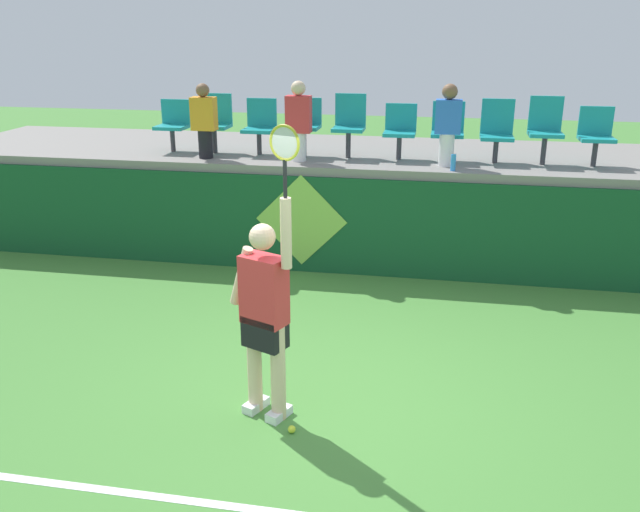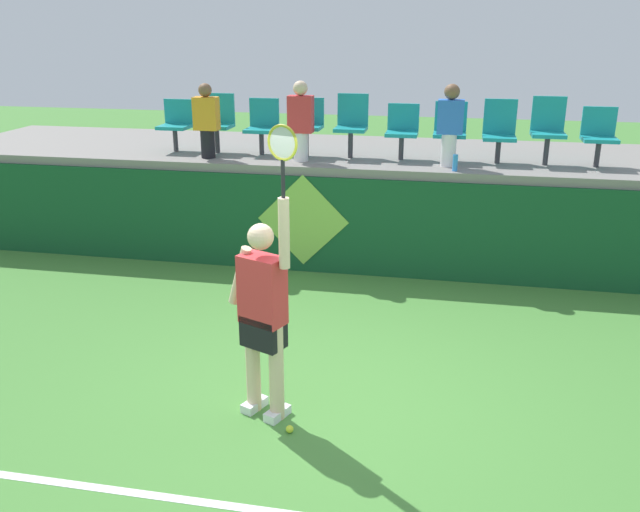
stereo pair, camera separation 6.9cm
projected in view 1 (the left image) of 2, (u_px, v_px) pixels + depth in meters
name	position (u px, v px, depth m)	size (l,w,h in m)	color
ground_plane	(318.00, 405.00, 6.17)	(40.00, 40.00, 0.00)	#478438
court_back_wall	(366.00, 226.00, 9.20)	(13.42, 0.20, 1.35)	#144C28
spectator_platform	(377.00, 155.00, 10.19)	(13.42, 2.76, 0.12)	gray
court_baseline_stripe	(280.00, 512.00, 4.82)	(12.08, 0.08, 0.01)	white
tennis_player	(265.00, 311.00, 5.72)	(0.71, 0.39, 2.59)	white
tennis_ball	(292.00, 429.00, 5.75)	(0.07, 0.07, 0.07)	#D1E533
water_bottle	(453.00, 163.00, 8.79)	(0.07, 0.07, 0.22)	#338CE5
stadium_chair_0	(173.00, 123.00, 10.06)	(0.44, 0.42, 0.75)	#38383D
stadium_chair_1	(216.00, 120.00, 9.94)	(0.44, 0.42, 0.85)	#38383D
stadium_chair_2	(260.00, 124.00, 9.83)	(0.44, 0.42, 0.79)	#38383D
stadium_chair_3	(305.00, 123.00, 9.70)	(0.44, 0.42, 0.81)	#38383D
stadium_chair_4	(349.00, 122.00, 9.59)	(0.44, 0.42, 0.88)	#38383D
stadium_chair_5	(400.00, 129.00, 9.47)	(0.44, 0.42, 0.76)	#38383D
stadium_chair_6	(448.00, 129.00, 9.36)	(0.44, 0.42, 0.80)	#38383D
stadium_chair_7	(497.00, 129.00, 9.25)	(0.44, 0.42, 0.85)	#38383D
stadium_chair_8	(545.00, 127.00, 9.12)	(0.44, 0.42, 0.90)	#38383D
stadium_chair_9	(596.00, 133.00, 9.02)	(0.44, 0.42, 0.77)	#38383D
spectator_0	(448.00, 123.00, 8.94)	(0.34, 0.20, 1.08)	white
spectator_1	(204.00, 120.00, 9.47)	(0.34, 0.20, 1.04)	black
spectator_2	(299.00, 120.00, 9.27)	(0.34, 0.20, 1.09)	white
wall_signage_mount	(302.00, 271.00, 9.47)	(1.27, 0.01, 1.38)	#144C28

